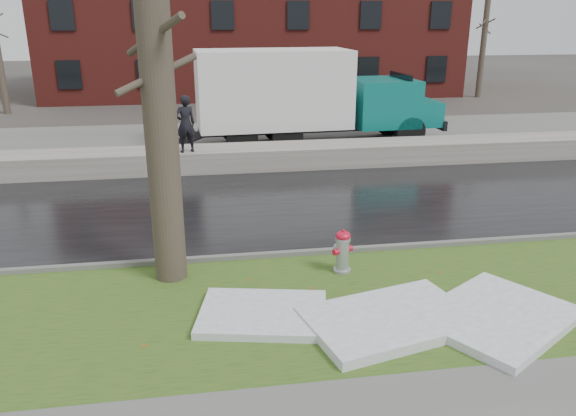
{
  "coord_description": "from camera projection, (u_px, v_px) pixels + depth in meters",
  "views": [
    {
      "loc": [
        -1.78,
        -10.17,
        5.07
      ],
      "look_at": [
        0.05,
        1.42,
        1.0
      ],
      "focal_mm": 35.0,
      "sensor_mm": 36.0,
      "label": 1
    }
  ],
  "objects": [
    {
      "name": "worker",
      "position": [
        185.0,
        124.0,
        18.24
      ],
      "size": [
        0.79,
        0.64,
        1.87
      ],
      "primitive_type": "imported",
      "rotation": [
        0.0,
        0.0,
        3.47
      ],
      "color": "black",
      "rests_on": "snowbank"
    },
    {
      "name": "parking_lot",
      "position": [
        244.0,
        141.0,
        23.54
      ],
      "size": [
        60.0,
        9.0,
        0.03
      ],
      "primitive_type": "cube",
      "color": "slate",
      "rests_on": "ground"
    },
    {
      "name": "fire_hydrant",
      "position": [
        342.0,
        249.0,
        11.4
      ],
      "size": [
        0.46,
        0.44,
        0.93
      ],
      "rotation": [
        0.0,
        0.0,
        0.4
      ],
      "color": "#A1A5A9",
      "rests_on": "verge"
    },
    {
      "name": "ground",
      "position": [
        297.0,
        277.0,
        11.41
      ],
      "size": [
        120.0,
        120.0,
        0.0
      ],
      "primitive_type": "plane",
      "color": "#47423D",
      "rests_on": "ground"
    },
    {
      "name": "verge",
      "position": [
        308.0,
        306.0,
        10.24
      ],
      "size": [
        60.0,
        4.5,
        0.04
      ],
      "primitive_type": "cube",
      "color": "#2A4B19",
      "rests_on": "ground"
    },
    {
      "name": "box_truck",
      "position": [
        303.0,
        95.0,
        22.27
      ],
      "size": [
        11.42,
        3.15,
        3.79
      ],
      "rotation": [
        0.0,
        0.0,
        0.05
      ],
      "color": "black",
      "rests_on": "ground"
    },
    {
      "name": "road",
      "position": [
        269.0,
        206.0,
        15.61
      ],
      "size": [
        60.0,
        7.0,
        0.03
      ],
      "primitive_type": "cube",
      "color": "black",
      "rests_on": "ground"
    },
    {
      "name": "tree",
      "position": [
        157.0,
        79.0,
        10.09
      ],
      "size": [
        1.48,
        1.68,
        7.78
      ],
      "rotation": [
        0.0,
        0.0,
        0.15
      ],
      "color": "brown",
      "rests_on": "verge"
    },
    {
      "name": "bg_tree_right",
      "position": [
        483.0,
        43.0,
        35.08
      ],
      "size": [
        1.4,
        1.62,
        6.5
      ],
      "color": "brown",
      "rests_on": "ground"
    },
    {
      "name": "curb",
      "position": [
        289.0,
        254.0,
        12.32
      ],
      "size": [
        60.0,
        0.15,
        0.14
      ],
      "primitive_type": "cube",
      "color": "slate",
      "rests_on": "ground"
    },
    {
      "name": "snow_patch_side",
      "position": [
        390.0,
        320.0,
        9.57
      ],
      "size": [
        3.15,
        2.43,
        0.18
      ],
      "primitive_type": "cube",
      "rotation": [
        0.0,
        0.0,
        0.25
      ],
      "color": "white",
      "rests_on": "verge"
    },
    {
      "name": "bg_tree_center",
      "position": [
        125.0,
        44.0,
        33.71
      ],
      "size": [
        1.4,
        1.62,
        6.5
      ],
      "color": "brown",
      "rests_on": "ground"
    },
    {
      "name": "brick_building",
      "position": [
        251.0,
        15.0,
        38.07
      ],
      "size": [
        26.0,
        12.0,
        10.0
      ],
      "primitive_type": "cube",
      "color": "maroon",
      "rests_on": "ground"
    },
    {
      "name": "snow_patch_far",
      "position": [
        263.0,
        314.0,
        9.8
      ],
      "size": [
        2.48,
        2.01,
        0.14
      ],
      "primitive_type": "cube",
      "rotation": [
        0.0,
        0.0,
        -0.2
      ],
      "color": "white",
      "rests_on": "verge"
    },
    {
      "name": "snow_patch_near",
      "position": [
        497.0,
        317.0,
        9.69
      ],
      "size": [
        3.27,
        3.09,
        0.16
      ],
      "primitive_type": "cube",
      "rotation": [
        0.0,
        0.0,
        0.57
      ],
      "color": "white",
      "rests_on": "verge"
    },
    {
      "name": "snowbank",
      "position": [
        254.0,
        157.0,
        19.41
      ],
      "size": [
        60.0,
        1.6,
        0.75
      ],
      "primitive_type": "cube",
      "color": "#A29C94",
      "rests_on": "ground"
    }
  ]
}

